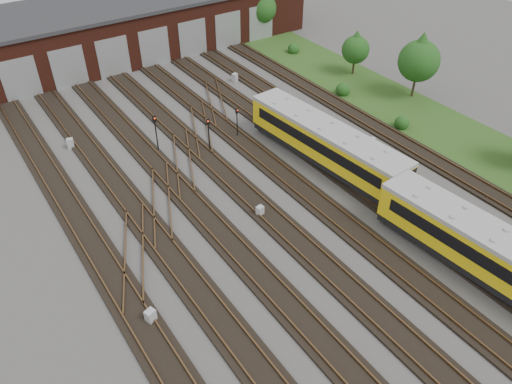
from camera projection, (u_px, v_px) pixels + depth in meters
ground at (326, 237)px, 35.53m from camera, size 120.00×120.00×0.00m
track_network at (319, 232)px, 35.78m from camera, size 30.40×70.00×0.33m
maintenance_shed at (109, 29)px, 59.66m from camera, size 51.00×12.50×6.35m
grass_verge at (404, 109)px, 50.54m from camera, size 8.00×55.00×0.05m
metro_train at (493, 255)px, 31.28m from camera, size 4.14×48.16×3.30m
signal_mast_0 at (156, 129)px, 43.04m from camera, size 0.29×0.27×3.53m
signal_mast_1 at (209, 131)px, 43.06m from camera, size 0.32×0.31×3.29m
signal_mast_2 at (237, 119)px, 45.14m from camera, size 0.27×0.26×2.97m
signal_mast_3 at (270, 109)px, 46.72m from camera, size 0.24×0.22×2.92m
relay_cabinet_0 at (151, 316)px, 29.41m from camera, size 0.70×0.64×0.97m
relay_cabinet_1 at (70, 143)px, 44.55m from camera, size 0.68×0.62×0.94m
relay_cabinet_2 at (260, 211)px, 37.15m from camera, size 0.58×0.51×0.86m
relay_cabinet_3 at (235, 78)px, 55.37m from camera, size 0.69×0.63×0.94m
relay_cabinet_4 at (372, 143)px, 44.67m from camera, size 0.59×0.51×0.92m
tree_0 at (262, 4)px, 64.26m from camera, size 3.87×3.87×6.41m
tree_1 at (356, 46)px, 55.23m from camera, size 3.08×3.08×5.10m
tree_2 at (420, 56)px, 50.06m from camera, size 4.20×4.20×6.95m
bush_0 at (402, 121)px, 47.25m from camera, size 1.40×1.40×1.40m
bush_1 at (343, 88)px, 52.71m from camera, size 1.50×1.50×1.50m
bush_2 at (294, 47)px, 61.77m from camera, size 1.41×1.41×1.41m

